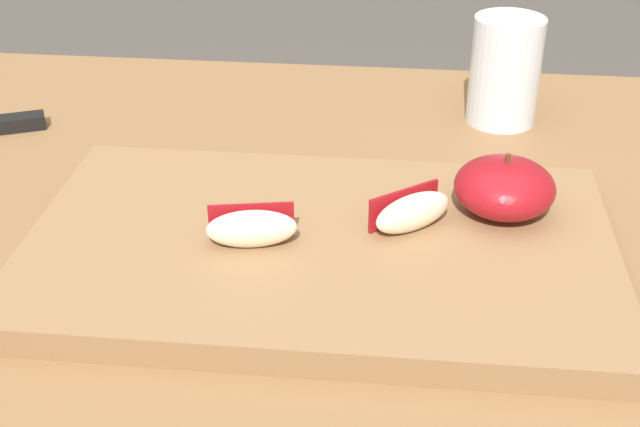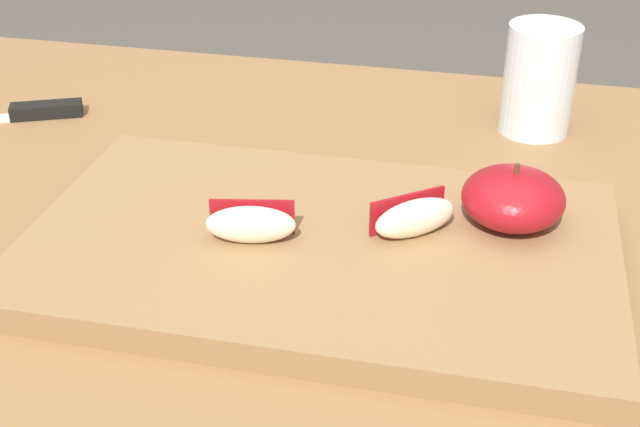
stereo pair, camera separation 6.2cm
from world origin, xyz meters
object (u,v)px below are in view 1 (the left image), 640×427
cutting_board (320,249)px  drinking_glass_water (505,71)px  apple_half_skin_up (504,187)px  apple_wedge_middle (252,228)px  apple_wedge_front (412,212)px

cutting_board → drinking_glass_water: drinking_glass_water is taller
apple_half_skin_up → apple_wedge_middle: apple_half_skin_up is taller
cutting_board → drinking_glass_water: bearing=60.8°
apple_wedge_front → drinking_glass_water: bearing=71.3°
cutting_board → apple_wedge_middle: bearing=-161.3°
apple_half_skin_up → apple_wedge_middle: 0.20m
cutting_board → apple_half_skin_up: 0.15m
cutting_board → apple_half_skin_up: bearing=21.0°
apple_half_skin_up → apple_wedge_front: size_ratio=1.19×
cutting_board → apple_wedge_middle: (-0.05, -0.02, 0.03)m
apple_wedge_front → apple_wedge_middle: bearing=-162.8°
drinking_glass_water → apple_wedge_front: bearing=-108.7°
cutting_board → apple_wedge_front: bearing=16.1°
cutting_board → apple_wedge_front: apple_wedge_front is taller
apple_half_skin_up → drinking_glass_water: drinking_glass_water is taller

